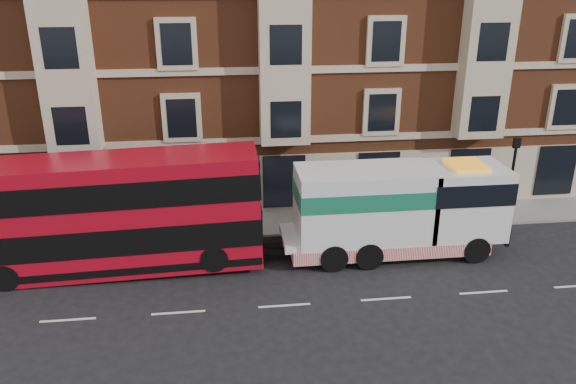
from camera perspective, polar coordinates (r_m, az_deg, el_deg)
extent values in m
plane|color=black|center=(21.89, -0.37, -11.47)|extent=(120.00, 120.00, 0.00)
cube|color=slate|center=(28.42, -2.10, -3.19)|extent=(90.00, 3.00, 0.15)
cube|color=brown|center=(33.51, -2.58, 16.39)|extent=(45.00, 12.00, 18.00)
cylinder|color=black|center=(26.63, -14.89, -0.81)|extent=(0.14, 0.14, 4.00)
cube|color=black|center=(25.94, -15.32, 3.49)|extent=(0.35, 0.15, 0.50)
cylinder|color=black|center=(29.86, 21.68, 0.78)|extent=(0.14, 0.14, 4.00)
cube|color=black|center=(29.25, 22.23, 4.64)|extent=(0.35, 0.15, 0.50)
cube|color=#AA091A|center=(24.35, -17.47, -2.16)|extent=(12.21, 2.73, 4.80)
cube|color=black|center=(24.63, -17.29, -3.67)|extent=(12.25, 2.79, 1.14)
cube|color=black|center=(23.90, -17.80, 0.61)|extent=(12.25, 2.79, 1.09)
cylinder|color=black|center=(25.25, -26.78, -7.74)|extent=(1.13, 0.35, 1.13)
cylinder|color=black|center=(27.31, -25.17, -5.28)|extent=(1.13, 0.35, 1.13)
cylinder|color=black|center=(23.50, -7.50, -6.68)|extent=(1.13, 0.35, 1.13)
cylinder|color=black|center=(25.71, -7.49, -4.12)|extent=(1.13, 0.35, 1.13)
cube|color=white|center=(25.59, 10.40, -4.07)|extent=(9.81, 2.51, 0.33)
cube|color=white|center=(26.13, 17.25, -0.78)|extent=(3.49, 2.73, 3.16)
cube|color=white|center=(24.66, 7.71, -1.16)|extent=(5.89, 2.73, 3.16)
cube|color=#176B49|center=(24.46, 7.77, 0.02)|extent=(5.94, 2.77, 0.76)
cube|color=red|center=(25.70, 9.87, -4.87)|extent=(8.72, 2.79, 0.60)
cylinder|color=black|center=(25.98, 18.53, -5.55)|extent=(1.20, 0.38, 1.20)
cylinder|color=black|center=(27.99, 16.47, -3.33)|extent=(1.20, 0.38, 1.20)
cylinder|color=black|center=(24.38, 8.20, -6.41)|extent=(1.20, 0.44, 1.20)
cylinder|color=black|center=(26.51, 6.86, -3.97)|extent=(1.20, 0.44, 1.20)
cylinder|color=black|center=(24.05, 4.66, -6.66)|extent=(1.20, 0.44, 1.20)
cylinder|color=black|center=(26.21, 3.61, -4.16)|extent=(1.20, 0.44, 1.20)
imported|color=#1B2237|center=(28.70, -18.58, -2.01)|extent=(0.75, 0.62, 1.77)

